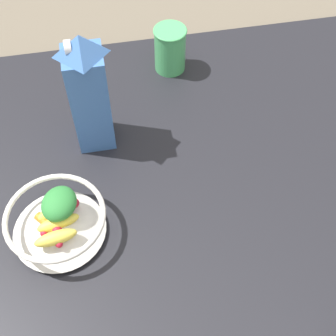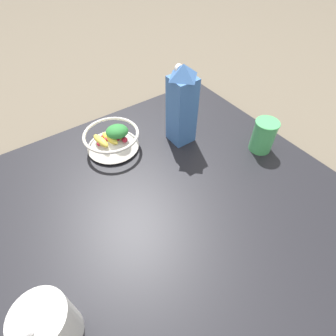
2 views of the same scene
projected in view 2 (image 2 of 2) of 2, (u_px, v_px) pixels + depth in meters
name	position (u px, v px, depth m)	size (l,w,h in m)	color
ground_plane	(168.00, 235.00, 0.72)	(6.00, 6.00, 0.00)	#665B4C
countertop	(168.00, 231.00, 0.71)	(1.08, 1.08, 0.05)	black
fruit_bowl	(112.00, 139.00, 0.86)	(0.18, 0.18, 0.09)	silver
milk_carton	(182.00, 105.00, 0.83)	(0.07, 0.07, 0.27)	#3D6BB2
yogurt_tub	(47.00, 325.00, 0.47)	(0.10, 0.13, 0.25)	white
drinking_cup	(264.00, 135.00, 0.85)	(0.08, 0.08, 0.11)	#4CB266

